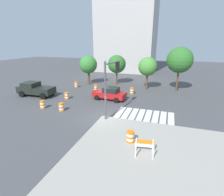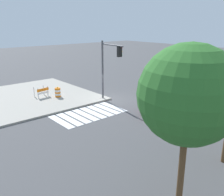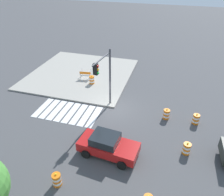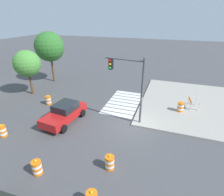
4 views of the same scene
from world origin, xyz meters
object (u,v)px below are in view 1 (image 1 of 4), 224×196
at_px(traffic_barrel_far_curb, 76,85).
at_px(traffic_barrel_lane_center, 96,88).
at_px(traffic_barrel_near_corner, 43,105).
at_px(traffic_barrel_median_far, 61,107).
at_px(construction_barricade, 144,145).
at_px(pickup_truck, 35,89).
at_px(traffic_barrel_median_near, 132,91).
at_px(street_tree_corner_lot, 148,67).
at_px(sports_car, 110,93).
at_px(street_tree_streetside_far, 88,65).
at_px(street_tree_streetside_mid, 180,60).
at_px(traffic_barrel_crosswalk_end, 67,96).
at_px(street_tree_streetside_near, 117,64).
at_px(traffic_light_pole, 111,78).
at_px(traffic_barrel_on_sidewalk, 130,137).

bearing_deg(traffic_barrel_far_curb, traffic_barrel_lane_center, -14.72).
relative_size(traffic_barrel_near_corner, traffic_barrel_median_far, 1.00).
height_order(traffic_barrel_lane_center, construction_barricade, construction_barricade).
height_order(pickup_truck, traffic_barrel_median_far, pickup_truck).
bearing_deg(traffic_barrel_median_near, street_tree_corner_lot, 64.54).
relative_size(sports_car, street_tree_streetside_far, 0.89).
distance_m(traffic_barrel_far_curb, street_tree_streetside_mid, 16.66).
bearing_deg(traffic_barrel_lane_center, traffic_barrel_crosswalk_end, -112.67).
height_order(traffic_barrel_crosswalk_end, traffic_barrel_median_near, same).
distance_m(traffic_barrel_median_far, construction_barricade, 10.95).
bearing_deg(street_tree_streetside_mid, sports_car, -139.66).
xyz_separation_m(traffic_barrel_lane_center, street_tree_streetside_near, (1.74, 5.41, 3.08)).
relative_size(traffic_barrel_median_far, construction_barricade, 0.76).
relative_size(construction_barricade, traffic_light_pole, 0.24).
bearing_deg(traffic_barrel_crosswalk_end, street_tree_streetside_mid, 32.33).
xyz_separation_m(traffic_barrel_median_far, traffic_barrel_far_curb, (-3.70, 9.83, 0.00)).
height_order(street_tree_streetside_mid, street_tree_corner_lot, street_tree_streetside_mid).
xyz_separation_m(sports_car, street_tree_streetside_far, (-6.40, 7.15, 2.64)).
distance_m(traffic_barrel_lane_center, traffic_barrel_on_sidewalk, 15.21).
relative_size(pickup_truck, traffic_barrel_median_far, 5.11).
height_order(traffic_barrel_on_sidewalk, traffic_light_pole, traffic_light_pole).
bearing_deg(traffic_barrel_crosswalk_end, traffic_barrel_lane_center, 67.33).
height_order(traffic_barrel_crosswalk_end, street_tree_corner_lot, street_tree_corner_lot).
height_order(traffic_barrel_median_far, street_tree_streetside_mid, street_tree_streetside_mid).
bearing_deg(street_tree_streetside_near, traffic_light_pole, -75.72).
distance_m(traffic_barrel_median_near, street_tree_corner_lot, 4.95).
distance_m(traffic_barrel_median_far, traffic_barrel_far_curb, 10.50).
bearing_deg(construction_barricade, street_tree_corner_lot, 97.00).
xyz_separation_m(traffic_barrel_far_curb, street_tree_streetside_mid, (15.86, 2.82, 4.24)).
xyz_separation_m(traffic_barrel_far_curb, traffic_light_pole, (9.26, -9.45, 3.46)).
xyz_separation_m(traffic_barrel_crosswalk_end, street_tree_streetside_mid, (13.92, 8.81, 4.24)).
xyz_separation_m(traffic_barrel_median_near, traffic_barrel_lane_center, (-5.65, -0.12, 0.00)).
height_order(pickup_truck, traffic_barrel_lane_center, pickup_truck).
relative_size(traffic_barrel_crosswalk_end, street_tree_streetside_mid, 0.15).
bearing_deg(traffic_barrel_lane_center, traffic_light_pole, -57.99).
distance_m(traffic_barrel_near_corner, street_tree_corner_lot, 16.25).
height_order(traffic_barrel_crosswalk_end, street_tree_streetside_mid, street_tree_streetside_mid).
xyz_separation_m(traffic_barrel_far_curb, street_tree_streetside_far, (1.02, 2.80, 3.00)).
relative_size(street_tree_streetside_near, street_tree_streetside_mid, 0.78).
relative_size(traffic_barrel_median_far, traffic_barrel_on_sidewalk, 1.00).
distance_m(traffic_barrel_near_corner, traffic_barrel_lane_center, 9.20).
bearing_deg(traffic_barrel_on_sidewalk, traffic_barrel_near_corner, 160.10).
height_order(traffic_barrel_median_far, street_tree_streetside_far, street_tree_streetside_far).
distance_m(traffic_barrel_near_corner, traffic_barrel_on_sidewalk, 11.77).
bearing_deg(pickup_truck, traffic_barrel_on_sidewalk, -26.73).
distance_m(traffic_barrel_lane_center, traffic_light_pole, 10.49).
relative_size(sports_car, street_tree_corner_lot, 0.88).
bearing_deg(construction_barricade, traffic_light_pole, 127.83).
xyz_separation_m(traffic_barrel_lane_center, street_tree_streetside_mid, (11.86, 3.88, 4.24)).
bearing_deg(street_tree_corner_lot, street_tree_streetside_far, 178.53).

